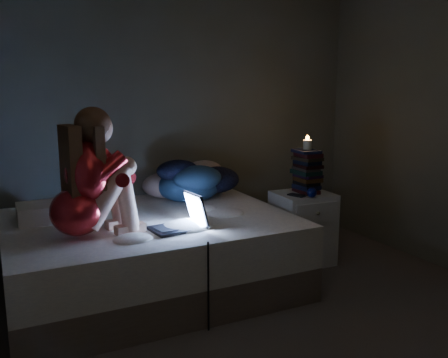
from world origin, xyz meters
TOP-DOWN VIEW (x-y plane):
  - floor at (0.00, 0.00)m, footprint 3.60×3.80m
  - wall_back at (0.00, 1.91)m, footprint 3.60×0.02m
  - bed at (-0.50, 1.10)m, footprint 1.98×1.49m
  - pillow at (-1.16, 1.35)m, footprint 0.42×0.30m
  - woman at (-1.05, 0.81)m, footprint 0.55×0.41m
  - laptop at (-0.43, 0.73)m, footprint 0.38×0.29m
  - clothes_pile at (-0.02, 1.52)m, footprint 0.69×0.61m
  - nightstand at (0.82, 1.06)m, footprint 0.47×0.42m
  - book_stack at (0.85, 1.07)m, footprint 0.19×0.25m
  - candle at (0.85, 1.07)m, footprint 0.07×0.07m
  - phone at (0.71, 0.99)m, footprint 0.12×0.16m
  - blue_orb at (0.79, 0.89)m, footprint 0.08×0.08m

SIDE VIEW (x-z plane):
  - floor at x=0.00m, z-range -0.02..0.00m
  - bed at x=-0.50m, z-range 0.00..0.55m
  - nightstand at x=0.82m, z-range 0.00..0.61m
  - pillow at x=-1.16m, z-range 0.55..0.67m
  - phone at x=0.71m, z-range 0.61..0.62m
  - blue_orb at x=0.79m, z-range 0.61..0.69m
  - laptop at x=-0.43m, z-range 0.55..0.79m
  - clothes_pile at x=-0.02m, z-range 0.55..0.90m
  - book_stack at x=0.85m, z-range 0.61..0.96m
  - woman at x=-1.05m, z-range 0.55..1.36m
  - candle at x=0.85m, z-range 0.96..1.04m
  - wall_back at x=0.00m, z-range 0.00..2.60m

